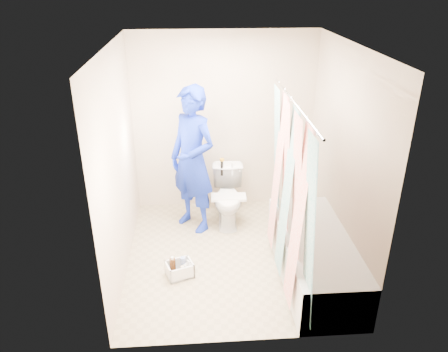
{
  "coord_description": "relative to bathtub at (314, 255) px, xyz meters",
  "views": [
    {
      "loc": [
        -0.4,
        -4.22,
        3.04
      ],
      "look_at": [
        -0.07,
        0.32,
        0.89
      ],
      "focal_mm": 35.0,
      "sensor_mm": 36.0,
      "label": 1
    }
  ],
  "objects": [
    {
      "name": "shower_curtain",
      "position": [
        -0.33,
        0.0,
        0.75
      ],
      "size": [
        0.06,
        1.75,
        1.8
      ],
      "primitive_type": "cube",
      "color": "white",
      "rests_on": "curtain_rod"
    },
    {
      "name": "plumber",
      "position": [
        -1.28,
        1.14,
        0.66
      ],
      "size": [
        0.79,
        0.79,
        1.85
      ],
      "primitive_type": "imported",
      "rotation": [
        0.0,
        0.0,
        -0.79
      ],
      "color": "#1016A4",
      "rests_on": "ground"
    },
    {
      "name": "cleaning_caddy",
      "position": [
        -1.44,
        0.1,
        -0.19
      ],
      "size": [
        0.34,
        0.3,
        0.21
      ],
      "rotation": [
        0.0,
        0.0,
        0.34
      ],
      "color": "white",
      "rests_on": "ground"
    },
    {
      "name": "tank_lid",
      "position": [
        -0.84,
        1.09,
        0.16
      ],
      "size": [
        0.45,
        0.21,
        0.03
      ],
      "primitive_type": "cube",
      "rotation": [
        0.0,
        0.0,
        -0.05
      ],
      "color": "white",
      "rests_on": "toilet"
    },
    {
      "name": "curtain_rod",
      "position": [
        -0.33,
        0.0,
        1.68
      ],
      "size": [
        0.02,
        1.9,
        0.02
      ],
      "primitive_type": "cylinder",
      "rotation": [
        1.57,
        0.0,
        0.0
      ],
      "color": "silver",
      "rests_on": "wall_back"
    },
    {
      "name": "toilet",
      "position": [
        -0.83,
        1.21,
        0.09
      ],
      "size": [
        0.44,
        0.73,
        0.72
      ],
      "primitive_type": "imported",
      "rotation": [
        0.0,
        0.0,
        -0.05
      ],
      "color": "white",
      "rests_on": "ground"
    },
    {
      "name": "wall_left",
      "position": [
        -2.05,
        0.43,
        0.93
      ],
      "size": [
        0.02,
        2.6,
        2.4
      ],
      "primitive_type": "cube",
      "color": "beige",
      "rests_on": "ground"
    },
    {
      "name": "wall_right",
      "position": [
        0.35,
        0.43,
        0.93
      ],
      "size": [
        0.02,
        2.6,
        2.4
      ],
      "primitive_type": "cube",
      "color": "beige",
      "rests_on": "ground"
    },
    {
      "name": "wall_back",
      "position": [
        -0.85,
        1.73,
        0.93
      ],
      "size": [
        2.4,
        0.02,
        2.4
      ],
      "primitive_type": "cube",
      "color": "beige",
      "rests_on": "ground"
    },
    {
      "name": "tank_internals",
      "position": [
        -0.86,
        1.4,
        0.45
      ],
      "size": [
        0.18,
        0.06,
        0.24
      ],
      "color": "black",
      "rests_on": "toilet"
    },
    {
      "name": "wall_front",
      "position": [
        -0.85,
        -0.88,
        0.93
      ],
      "size": [
        2.4,
        0.02,
        2.4
      ],
      "primitive_type": "cube",
      "color": "beige",
      "rests_on": "ground"
    },
    {
      "name": "floor",
      "position": [
        -0.85,
        0.43,
        -0.27
      ],
      "size": [
        2.6,
        2.6,
        0.0
      ],
      "primitive_type": "plane",
      "color": "tan",
      "rests_on": "ground"
    },
    {
      "name": "bathtub",
      "position": [
        0.0,
        0.0,
        0.0
      ],
      "size": [
        0.7,
        1.75,
        0.5
      ],
      "color": "silver",
      "rests_on": "ground"
    },
    {
      "name": "ceiling",
      "position": [
        -0.85,
        0.43,
        2.13
      ],
      "size": [
        2.4,
        2.6,
        0.02
      ],
      "primitive_type": "cube",
      "color": "silver",
      "rests_on": "wall_back"
    }
  ]
}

